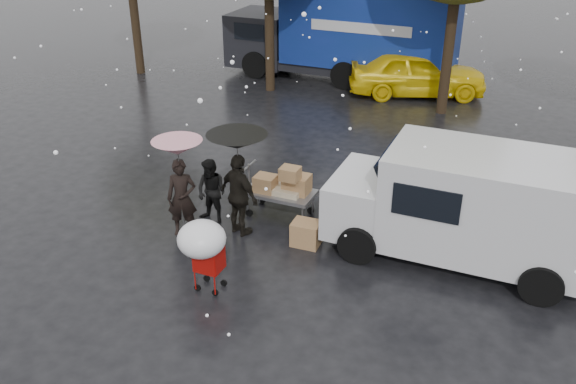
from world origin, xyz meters
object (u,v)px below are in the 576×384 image
at_px(person_black, 239,195).
at_px(white_van, 468,205).
at_px(shopping_cart, 203,242).
at_px(vendor_cart, 283,186).
at_px(blue_truck, 348,32).
at_px(person_pink, 182,198).
at_px(yellow_taxi, 417,73).

distance_m(person_black, white_van, 4.47).
distance_m(person_black, shopping_cart, 2.15).
xyz_separation_m(vendor_cart, blue_truck, (-2.04, 10.44, 1.03)).
bearing_deg(vendor_cart, blue_truck, 101.05).
xyz_separation_m(shopping_cart, white_van, (3.98, 3.00, 0.10)).
height_order(person_pink, yellow_taxi, person_pink).
distance_m(white_van, yellow_taxi, 10.25).
distance_m(shopping_cart, blue_truck, 13.72).
xyz_separation_m(person_pink, vendor_cart, (1.60, 1.50, -0.11)).
height_order(person_black, yellow_taxi, person_black).
distance_m(vendor_cart, shopping_cart, 3.16).
distance_m(vendor_cart, blue_truck, 10.68).
distance_m(person_pink, person_black, 1.17).
bearing_deg(person_black, white_van, -146.26).
bearing_deg(blue_truck, person_black, -82.49).
height_order(white_van, blue_truck, blue_truck).
xyz_separation_m(white_van, yellow_taxi, (-3.09, 9.76, -0.38)).
height_order(person_pink, shopping_cart, person_pink).
distance_m(person_pink, vendor_cart, 2.19).
bearing_deg(shopping_cart, person_pink, 131.86).
distance_m(shopping_cart, white_van, 4.99).
bearing_deg(person_pink, white_van, -10.14).
height_order(vendor_cart, yellow_taxi, yellow_taxi).
xyz_separation_m(person_pink, person_black, (1.07, 0.47, 0.06)).
xyz_separation_m(person_pink, white_van, (5.45, 1.36, 0.33)).
relative_size(person_black, yellow_taxi, 0.39).
relative_size(vendor_cart, blue_truck, 0.18).
height_order(person_black, white_van, white_van).
bearing_deg(white_van, person_pink, -165.95).
distance_m(vendor_cart, yellow_taxi, 9.66).
relative_size(shopping_cart, yellow_taxi, 0.32).
height_order(person_pink, blue_truck, blue_truck).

